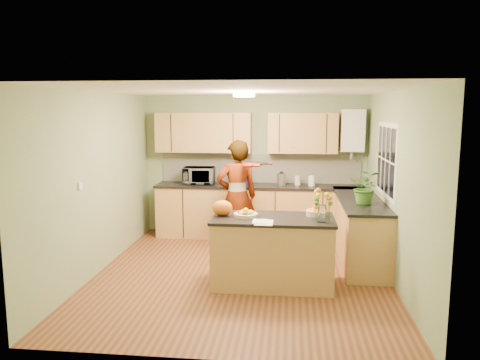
# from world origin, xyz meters

# --- Properties ---
(floor) EXTENTS (4.50, 4.50, 0.00)m
(floor) POSITION_xyz_m (0.00, 0.00, 0.00)
(floor) COLOR #5A2F19
(floor) RESTS_ON ground
(ceiling) EXTENTS (4.00, 4.50, 0.02)m
(ceiling) POSITION_xyz_m (0.00, 0.00, 2.50)
(ceiling) COLOR white
(ceiling) RESTS_ON wall_back
(wall_back) EXTENTS (4.00, 0.02, 2.50)m
(wall_back) POSITION_xyz_m (0.00, 2.25, 1.25)
(wall_back) COLOR gray
(wall_back) RESTS_ON floor
(wall_front) EXTENTS (4.00, 0.02, 2.50)m
(wall_front) POSITION_xyz_m (0.00, -2.25, 1.25)
(wall_front) COLOR gray
(wall_front) RESTS_ON floor
(wall_left) EXTENTS (0.02, 4.50, 2.50)m
(wall_left) POSITION_xyz_m (-2.00, 0.00, 1.25)
(wall_left) COLOR gray
(wall_left) RESTS_ON floor
(wall_right) EXTENTS (0.02, 4.50, 2.50)m
(wall_right) POSITION_xyz_m (2.00, 0.00, 1.25)
(wall_right) COLOR gray
(wall_right) RESTS_ON floor
(back_counter) EXTENTS (3.64, 0.62, 0.94)m
(back_counter) POSITION_xyz_m (0.10, 1.95, 0.47)
(back_counter) COLOR #A77F42
(back_counter) RESTS_ON floor
(right_counter) EXTENTS (0.62, 2.24, 0.94)m
(right_counter) POSITION_xyz_m (1.70, 0.85, 0.47)
(right_counter) COLOR #A77F42
(right_counter) RESTS_ON floor
(splashback) EXTENTS (3.60, 0.02, 0.52)m
(splashback) POSITION_xyz_m (0.10, 2.23, 1.20)
(splashback) COLOR silver
(splashback) RESTS_ON back_counter
(upper_cabinets) EXTENTS (3.20, 0.34, 0.70)m
(upper_cabinets) POSITION_xyz_m (-0.18, 2.08, 1.85)
(upper_cabinets) COLOR #A77F42
(upper_cabinets) RESTS_ON wall_back
(boiler) EXTENTS (0.40, 0.30, 0.86)m
(boiler) POSITION_xyz_m (1.70, 2.09, 1.90)
(boiler) COLOR white
(boiler) RESTS_ON wall_back
(window_right) EXTENTS (0.01, 1.30, 1.05)m
(window_right) POSITION_xyz_m (1.99, 0.60, 1.55)
(window_right) COLOR white
(window_right) RESTS_ON wall_right
(light_switch) EXTENTS (0.02, 0.09, 0.09)m
(light_switch) POSITION_xyz_m (-1.99, -0.60, 1.30)
(light_switch) COLOR white
(light_switch) RESTS_ON wall_left
(ceiling_lamp) EXTENTS (0.30, 0.30, 0.07)m
(ceiling_lamp) POSITION_xyz_m (0.00, 0.30, 2.46)
(ceiling_lamp) COLOR #FFEABF
(ceiling_lamp) RESTS_ON ceiling
(peninsula_island) EXTENTS (1.56, 0.80, 0.89)m
(peninsula_island) POSITION_xyz_m (0.44, -0.33, 0.45)
(peninsula_island) COLOR #A77F42
(peninsula_island) RESTS_ON floor
(fruit_dish) EXTENTS (0.31, 0.31, 0.11)m
(fruit_dish) POSITION_xyz_m (0.09, -0.33, 0.94)
(fruit_dish) COLOR beige
(fruit_dish) RESTS_ON peninsula_island
(orange_bowl) EXTENTS (0.25, 0.25, 0.15)m
(orange_bowl) POSITION_xyz_m (0.99, -0.18, 0.96)
(orange_bowl) COLOR beige
(orange_bowl) RESTS_ON peninsula_island
(flower_vase) EXTENTS (0.25, 0.25, 0.46)m
(flower_vase) POSITION_xyz_m (1.04, -0.51, 1.20)
(flower_vase) COLOR silver
(flower_vase) RESTS_ON peninsula_island
(orange_bag) EXTENTS (0.30, 0.27, 0.20)m
(orange_bag) POSITION_xyz_m (-0.22, -0.28, 0.99)
(orange_bag) COLOR orange
(orange_bag) RESTS_ON peninsula_island
(papers) EXTENTS (0.22, 0.30, 0.01)m
(papers) POSITION_xyz_m (0.34, -0.63, 0.90)
(papers) COLOR white
(papers) RESTS_ON peninsula_island
(violinist) EXTENTS (0.76, 0.63, 1.79)m
(violinist) POSITION_xyz_m (-0.18, 1.03, 0.90)
(violinist) COLOR tan
(violinist) RESTS_ON floor
(violin) EXTENTS (0.63, 0.54, 0.16)m
(violin) POSITION_xyz_m (0.02, 0.81, 1.43)
(violin) COLOR #490D04
(violin) RESTS_ON violinist
(microwave) EXTENTS (0.55, 0.38, 0.30)m
(microwave) POSITION_xyz_m (-0.97, 1.97, 1.09)
(microwave) COLOR white
(microwave) RESTS_ON back_counter
(blue_box) EXTENTS (0.34, 0.28, 0.24)m
(blue_box) POSITION_xyz_m (-0.21, 1.94, 1.06)
(blue_box) COLOR navy
(blue_box) RESTS_ON back_counter
(kettle) EXTENTS (0.15, 0.15, 0.29)m
(kettle) POSITION_xyz_m (0.50, 1.93, 1.06)
(kettle) COLOR #ACACB0
(kettle) RESTS_ON back_counter
(jar_cream) EXTENTS (0.12, 0.12, 0.16)m
(jar_cream) POSITION_xyz_m (0.78, 2.00, 1.02)
(jar_cream) COLOR beige
(jar_cream) RESTS_ON back_counter
(jar_white) EXTENTS (0.15, 0.15, 0.18)m
(jar_white) POSITION_xyz_m (1.02, 1.95, 1.03)
(jar_white) COLOR white
(jar_white) RESTS_ON back_counter
(potted_plant) EXTENTS (0.51, 0.47, 0.48)m
(potted_plant) POSITION_xyz_m (1.70, 0.43, 1.18)
(potted_plant) COLOR #3A6F25
(potted_plant) RESTS_ON right_counter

